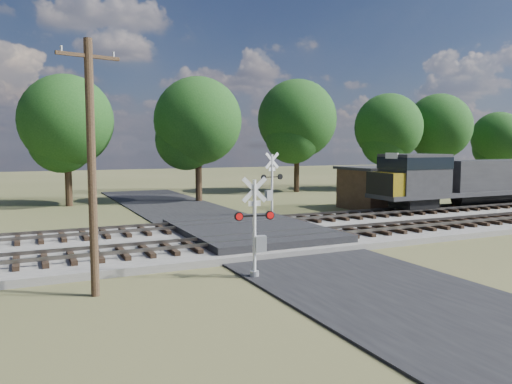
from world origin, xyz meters
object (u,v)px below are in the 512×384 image
crossing_signal_far (271,190)px  equipment_shed (376,188)px  utility_pole (92,162)px  crossing_signal_near (256,236)px

crossing_signal_far → equipment_shed: (9.25, 0.52, -0.19)m
utility_pole → equipment_shed: bearing=18.8°
equipment_shed → crossing_signal_near: bearing=-139.3°
crossing_signal_near → crossing_signal_far: (7.52, 13.79, 0.28)m
utility_pole → crossing_signal_near: bearing=-15.7°
crossing_signal_far → utility_pole: bearing=36.4°
crossing_signal_near → utility_pole: utility_pole is taller
crossing_signal_far → crossing_signal_near: bearing=51.9°
crossing_signal_far → utility_pole: 19.05m
crossing_signal_near → utility_pole: (-5.62, 0.23, 2.76)m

